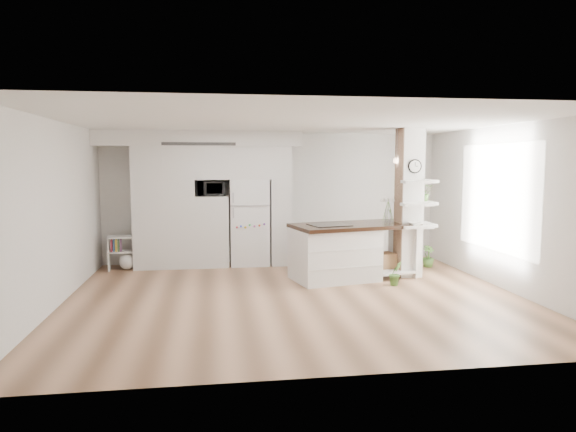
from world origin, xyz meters
The scene contains 14 objects.
floor centered at (0.00, 0.00, 0.00)m, with size 7.00×6.00×0.01m, color tan.
room centered at (0.00, 0.00, 1.86)m, with size 7.04×6.04×2.72m.
cabinet_wall centered at (-1.45, 2.67, 1.51)m, with size 4.00×0.71×2.70m.
refrigerator centered at (-0.53, 2.68, 0.88)m, with size 0.78×0.69×1.75m.
column centered at (2.38, 1.13, 1.35)m, with size 0.69×0.90×2.70m.
window centered at (3.48, 0.30, 1.50)m, with size 2.40×2.40×0.00m, color white.
pendant_light centered at (1.70, 0.15, 2.12)m, with size 0.12×0.12×0.10m, color white.
kitchen_island centered at (1.00, 1.10, 0.51)m, with size 2.38×1.51×1.56m.
bookshelf centered at (-2.98, 2.50, 0.29)m, with size 0.59×0.39×0.66m.
floor_plant_a centered at (1.81, 0.51, 0.21)m, with size 0.23×0.19×0.42m, color #497C31.
floor_plant_b centered at (3.00, 1.90, 0.21)m, with size 0.24×0.24×0.43m, color #497C31.
microwave centered at (-1.27, 2.62, 1.57)m, with size 0.54×0.37×0.30m, color #2D2D2D.
shelf_plant centered at (2.63, 1.30, 1.52)m, with size 0.27×0.23×0.30m, color #497C31.
decor_bowl centered at (2.30, 0.90, 1.00)m, with size 0.22×0.22×0.05m, color white.
Camera 1 is at (-1.24, -7.71, 2.09)m, focal length 32.00 mm.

